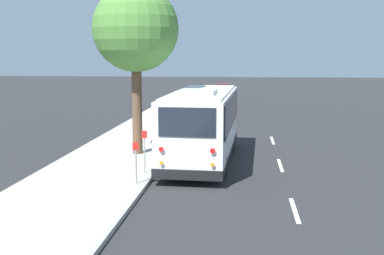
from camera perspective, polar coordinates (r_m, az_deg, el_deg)
The scene contains 15 objects.
ground_plane at distance 21.45m, azimuth 2.43°, elevation -3.93°, with size 160.00×160.00×0.00m, color #28282B.
sidewalk_slab at distance 22.16m, azimuth -9.01°, elevation -3.43°, with size 80.00×4.49×0.15m, color #B2AFA8.
curb_strip at distance 21.67m, azimuth -3.08°, elevation -3.60°, with size 80.00×0.14×0.15m, color #9D9A94.
shuttle_bus at distance 20.97m, azimuth 1.24°, elevation 0.66°, with size 8.93×2.90×3.28m.
parked_sedan_gray at distance 32.58m, azimuth 2.39°, elevation 1.46°, with size 4.48×2.05×1.28m.
parked_sedan_tan at distance 38.33m, azimuth 2.74°, elevation 2.53°, with size 4.36×1.79×1.27m.
parked_sedan_blue at distance 44.55m, azimuth 3.15°, elevation 3.38°, with size 4.61×1.77×1.26m.
parked_sedan_white at distance 50.72m, azimuth 3.40°, elevation 4.03°, with size 4.48×1.98×1.28m.
parked_sedan_maroon at distance 56.24m, azimuth 3.68°, elevation 4.49°, with size 4.45×1.80×1.29m.
street_tree at distance 22.09m, azimuth -6.64°, elevation 12.14°, with size 3.86×3.86×8.17m.
sign_post_near at distance 17.07m, azimuth -6.67°, elevation -4.12°, with size 0.06×0.22×1.48m.
sign_post_far at distance 18.45m, azimuth -5.66°, elevation -2.85°, with size 0.06×0.22×1.66m.
lane_stripe_behind at distance 15.11m, azimuth 12.07°, elevation -9.55°, with size 2.40×0.14×0.01m, color silver.
lane_stripe_mid at distance 20.87m, azimuth 10.43°, elevation -4.42°, with size 2.40×0.14×0.01m, color silver.
lane_stripe_ahead at distance 26.74m, azimuth 9.51°, elevation -1.52°, with size 2.40×0.14×0.01m, color silver.
Camera 1 is at (-20.89, -1.36, 4.68)m, focal length 45.00 mm.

